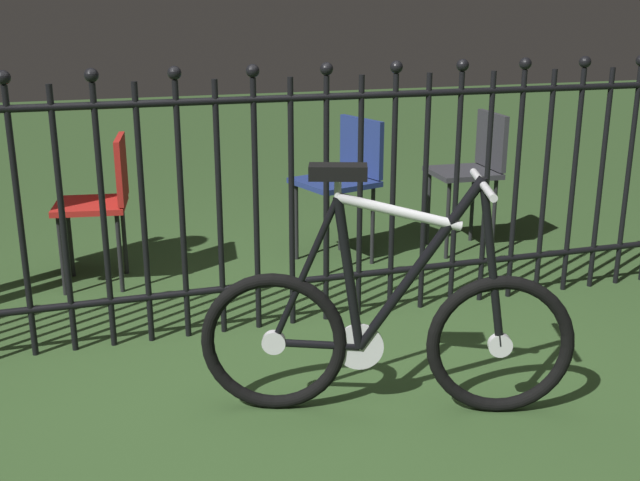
{
  "coord_description": "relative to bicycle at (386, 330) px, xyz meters",
  "views": [
    {
      "loc": [
        -0.77,
        -2.64,
        1.47
      ],
      "look_at": [
        0.12,
        0.2,
        0.55
      ],
      "focal_mm": 43.69,
      "sensor_mm": 36.0,
      "label": 1
    }
  ],
  "objects": [
    {
      "name": "ground_plane",
      "position": [
        -0.24,
        0.22,
        -0.32
      ],
      "size": [
        20.0,
        20.0,
        0.0
      ],
      "primitive_type": "plane",
      "color": "#2F4B24"
    },
    {
      "name": "iron_fence",
      "position": [
        -0.31,
        0.89,
        0.32
      ],
      "size": [
        4.77,
        0.07,
        1.27
      ],
      "color": "black",
      "rests_on": "ground"
    },
    {
      "name": "bicycle",
      "position": [
        0.0,
        0.0,
        0.0
      ],
      "size": [
        1.31,
        0.54,
        0.93
      ],
      "color": "black",
      "rests_on": "ground"
    },
    {
      "name": "chair_charcoal",
      "position": [
        1.25,
        1.69,
        0.2
      ],
      "size": [
        0.39,
        0.39,
        0.83
      ],
      "color": "black",
      "rests_on": "ground"
    },
    {
      "name": "chair_navy",
      "position": [
        0.44,
        1.72,
        0.2
      ],
      "size": [
        0.5,
        0.49,
        0.83
      ],
      "color": "black",
      "rests_on": "ground"
    },
    {
      "name": "chair_red",
      "position": [
        -0.91,
        1.72,
        0.17
      ],
      "size": [
        0.42,
        0.41,
        0.8
      ],
      "color": "black",
      "rests_on": "ground"
    }
  ]
}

